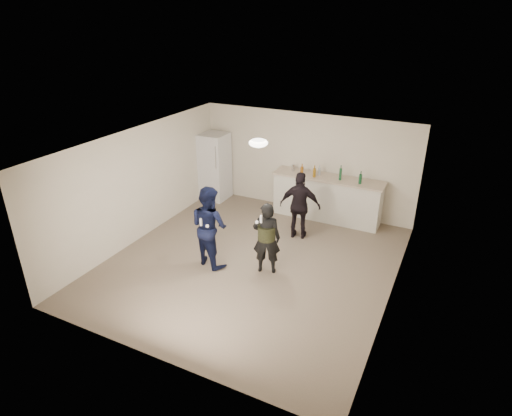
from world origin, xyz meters
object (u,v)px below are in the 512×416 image
at_px(man, 209,226).
at_px(spectator, 300,206).
at_px(fridge, 214,166).
at_px(shaker, 293,168).
at_px(counter, 327,199).
at_px(woman, 267,238).

height_order(man, spectator, man).
distance_m(fridge, shaker, 2.24).
bearing_deg(fridge, shaker, 2.81).
bearing_deg(spectator, counter, -112.46).
xyz_separation_m(woman, spectator, (0.07, 1.61, 0.04)).
bearing_deg(woman, counter, -115.17).
height_order(fridge, shaker, fridge).
bearing_deg(woman, fridge, -62.83).
relative_size(fridge, man, 1.08).
bearing_deg(man, fridge, -42.93).
bearing_deg(man, counter, -98.26).
relative_size(woman, spectator, 0.95).
height_order(counter, man, man).
bearing_deg(woman, shaker, -96.75).
xyz_separation_m(counter, shaker, (-0.92, 0.04, 0.65)).
height_order(shaker, woman, woman).
height_order(shaker, spectator, spectator).
bearing_deg(counter, shaker, 177.57).
relative_size(counter, woman, 1.77).
distance_m(counter, fridge, 3.17).
distance_m(shaker, spectator, 1.46).
bearing_deg(man, spectator, -105.97).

